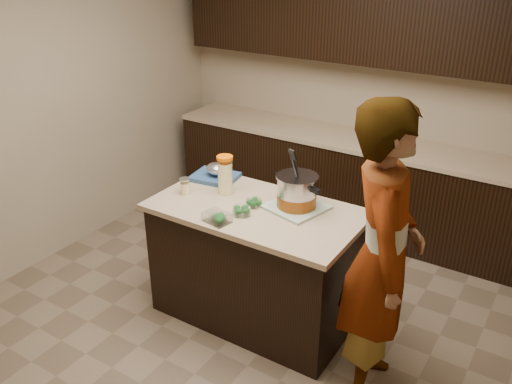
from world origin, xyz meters
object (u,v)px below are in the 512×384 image
stock_pot (297,193)px  person (382,258)px  island (256,263)px  lemonade_pitcher (225,176)px

stock_pot → person: bearing=-9.6°
island → stock_pot: 0.63m
island → person: person is taller
stock_pot → person: 0.82m
lemonade_pitcher → person: size_ratio=0.15×
stock_pot → lemonade_pitcher: 0.56m
island → person: 1.11m
island → lemonade_pitcher: 0.66m
stock_pot → person: size_ratio=0.22×
stock_pot → person: (0.74, -0.35, -0.08)m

